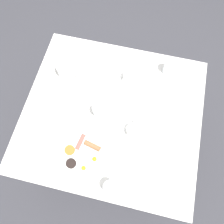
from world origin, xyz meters
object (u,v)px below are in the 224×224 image
object	(u,v)px
teacup_with_saucer_right	(129,77)
water_glass_short	(110,187)
wine_glass_spare	(169,67)
teapot_near	(67,68)
knife_by_plate	(178,129)
breakfast_plate	(83,155)
water_glass_tall	(99,110)
teacup_with_saucer_left	(133,131)
fork_by_plate	(145,106)
napkin_folded	(48,119)

from	to	relation	value
teacup_with_saucer_right	water_glass_short	xyz separation A→B (m)	(-0.67, -0.04, 0.02)
teacup_with_saucer_right	wine_glass_spare	world-z (taller)	wine_glass_spare
teapot_near	knife_by_plate	distance (m)	0.77
breakfast_plate	water_glass_tall	xyz separation A→B (m)	(0.27, -0.03, 0.04)
teacup_with_saucer_left	water_glass_tall	xyz separation A→B (m)	(0.07, 0.22, 0.02)
water_glass_short	knife_by_plate	world-z (taller)	water_glass_short
teacup_with_saucer_left	fork_by_plate	distance (m)	0.18
teacup_with_saucer_left	knife_by_plate	world-z (taller)	teacup_with_saucer_left
breakfast_plate	water_glass_short	size ratio (longest dim) A/B	3.31
water_glass_short	wine_glass_spare	xyz separation A→B (m)	(0.78, -0.20, 0.01)
fork_by_plate	knife_by_plate	distance (m)	0.24
water_glass_tall	wine_glass_spare	world-z (taller)	wine_glass_spare
napkin_folded	wine_glass_spare	bearing A→B (deg)	-52.71
breakfast_plate	water_glass_tall	distance (m)	0.27
wine_glass_spare	napkin_folded	bearing A→B (deg)	127.29
fork_by_plate	teapot_near	bearing A→B (deg)	77.44
water_glass_short	fork_by_plate	world-z (taller)	water_glass_short
teacup_with_saucer_left	knife_by_plate	size ratio (longest dim) A/B	0.69
fork_by_plate	water_glass_tall	bearing A→B (deg)	112.52
water_glass_tall	fork_by_plate	world-z (taller)	water_glass_tall
breakfast_plate	fork_by_plate	world-z (taller)	breakfast_plate
teacup_with_saucer_left	breakfast_plate	bearing A→B (deg)	128.45
teacup_with_saucer_left	water_glass_short	distance (m)	0.33
teacup_with_saucer_left	knife_by_plate	xyz separation A→B (m)	(0.08, -0.25, -0.02)
knife_by_plate	water_glass_short	bearing A→B (deg)	142.36
teacup_with_saucer_left	water_glass_tall	distance (m)	0.23
teacup_with_saucer_right	water_glass_short	world-z (taller)	water_glass_short
water_glass_short	teacup_with_saucer_right	bearing A→B (deg)	3.11
breakfast_plate	fork_by_plate	bearing A→B (deg)	-37.58
teacup_with_saucer_right	water_glass_tall	bearing A→B (deg)	154.63
teacup_with_saucer_right	water_glass_tall	size ratio (longest dim) A/B	1.55
teacup_with_saucer_left	water_glass_short	world-z (taller)	water_glass_short
wine_glass_spare	knife_by_plate	distance (m)	0.40
fork_by_plate	water_glass_short	bearing A→B (deg)	168.88
teapot_near	fork_by_plate	bearing A→B (deg)	-169.78
knife_by_plate	fork_by_plate	bearing A→B (deg)	64.39
teacup_with_saucer_left	teacup_with_saucer_right	world-z (taller)	same
teacup_with_saucer_right	wine_glass_spare	bearing A→B (deg)	-63.43
napkin_folded	breakfast_plate	bearing A→B (deg)	-121.75
breakfast_plate	teacup_with_saucer_right	size ratio (longest dim) A/B	2.00
teapot_near	fork_by_plate	distance (m)	0.54
wine_glass_spare	teacup_with_saucer_right	bearing A→B (deg)	116.57
wine_glass_spare	breakfast_plate	bearing A→B (deg)	149.30
breakfast_plate	teacup_with_saucer_left	size ratio (longest dim) A/B	2.00
fork_by_plate	teacup_with_saucer_left	bearing A→B (deg)	167.19
teapot_near	wine_glass_spare	world-z (taller)	teapot_near
water_glass_short	wine_glass_spare	size ratio (longest dim) A/B	0.88
napkin_folded	fork_by_plate	world-z (taller)	napkin_folded
wine_glass_spare	knife_by_plate	xyz separation A→B (m)	(-0.38, -0.11, -0.05)
teacup_with_saucer_right	napkin_folded	size ratio (longest dim) A/B	0.68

